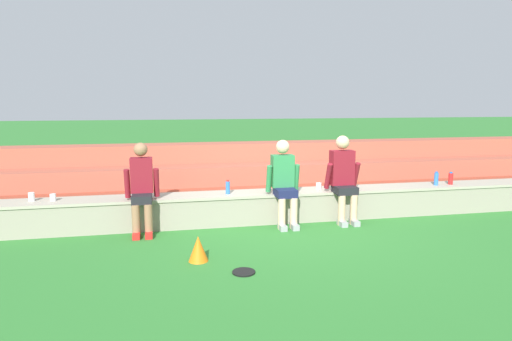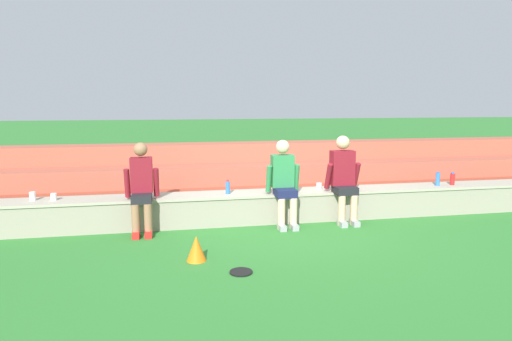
# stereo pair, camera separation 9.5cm
# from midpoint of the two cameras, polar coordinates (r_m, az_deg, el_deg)

# --- Properties ---
(ground_plane) EXTENTS (80.00, 80.00, 0.00)m
(ground_plane) POSITION_cam_midpoint_polar(r_m,az_deg,el_deg) (6.89, 5.37, -6.90)
(ground_plane) COLOR #2D752D
(stone_seating_wall) EXTENTS (9.65, 0.54, 0.47)m
(stone_seating_wall) POSITION_cam_midpoint_polar(r_m,az_deg,el_deg) (7.06, 4.83, -4.39)
(stone_seating_wall) COLOR gray
(stone_seating_wall) RESTS_ON ground
(brick_bleachers) EXTENTS (13.56, 1.85, 1.06)m
(brick_bleachers) POSITION_cam_midpoint_polar(r_m,az_deg,el_deg) (8.59, 1.88, -0.88)
(brick_bleachers) COLOR #99422D
(brick_bleachers) RESTS_ON ground
(person_far_left) EXTENTS (0.49, 0.56, 1.30)m
(person_far_left) POSITION_cam_midpoint_polar(r_m,az_deg,el_deg) (6.48, -14.22, -2.01)
(person_far_left) COLOR #996B4C
(person_far_left) RESTS_ON ground
(person_left_of_center) EXTENTS (0.52, 0.58, 1.30)m
(person_left_of_center) POSITION_cam_midpoint_polar(r_m,az_deg,el_deg) (6.68, 4.05, -1.38)
(person_left_of_center) COLOR beige
(person_left_of_center) RESTS_ON ground
(person_center) EXTENTS (0.54, 0.53, 1.35)m
(person_center) POSITION_cam_midpoint_polar(r_m,az_deg,el_deg) (6.97, 11.69, -0.84)
(person_center) COLOR #DBAD89
(person_center) RESTS_ON ground
(water_bottle_near_left) EXTENTS (0.07, 0.07, 0.23)m
(water_bottle_near_left) POSITION_cam_midpoint_polar(r_m,az_deg,el_deg) (8.02, 22.82, -1.05)
(water_bottle_near_left) COLOR blue
(water_bottle_near_left) RESTS_ON stone_seating_wall
(water_bottle_mid_left) EXTENTS (0.06, 0.06, 0.22)m
(water_bottle_mid_left) POSITION_cam_midpoint_polar(r_m,az_deg,el_deg) (6.76, -3.29, -2.20)
(water_bottle_mid_left) COLOR blue
(water_bottle_mid_left) RESTS_ON stone_seating_wall
(water_bottle_mid_right) EXTENTS (0.08, 0.08, 0.22)m
(water_bottle_mid_right) POSITION_cam_midpoint_polar(r_m,az_deg,el_deg) (8.20, 24.43, -1.02)
(water_bottle_mid_right) COLOR red
(water_bottle_mid_right) RESTS_ON stone_seating_wall
(plastic_cup_left_end) EXTENTS (0.08, 0.08, 0.13)m
(plastic_cup_left_end) POSITION_cam_midpoint_polar(r_m,az_deg,el_deg) (7.06, -26.66, -3.00)
(plastic_cup_left_end) COLOR white
(plastic_cup_left_end) RESTS_ON stone_seating_wall
(plastic_cup_right_end) EXTENTS (0.09, 0.09, 0.10)m
(plastic_cup_right_end) POSITION_cam_midpoint_polar(r_m,az_deg,el_deg) (7.18, 8.56, -2.03)
(plastic_cup_right_end) COLOR white
(plastic_cup_right_end) RESTS_ON stone_seating_wall
(plastic_cup_middle) EXTENTS (0.08, 0.08, 0.10)m
(plastic_cup_middle) POSITION_cam_midpoint_polar(r_m,az_deg,el_deg) (6.94, -24.41, -3.13)
(plastic_cup_middle) COLOR white
(plastic_cup_middle) RESTS_ON stone_seating_wall
(frisbee) EXTENTS (0.26, 0.26, 0.02)m
(frisbee) POSITION_cam_midpoint_polar(r_m,az_deg,el_deg) (5.00, -1.40, -13.03)
(frisbee) COLOR black
(frisbee) RESTS_ON ground
(sports_cone) EXTENTS (0.23, 0.23, 0.31)m
(sports_cone) POSITION_cam_midpoint_polar(r_m,az_deg,el_deg) (5.34, -7.24, -9.99)
(sports_cone) COLOR orange
(sports_cone) RESTS_ON ground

